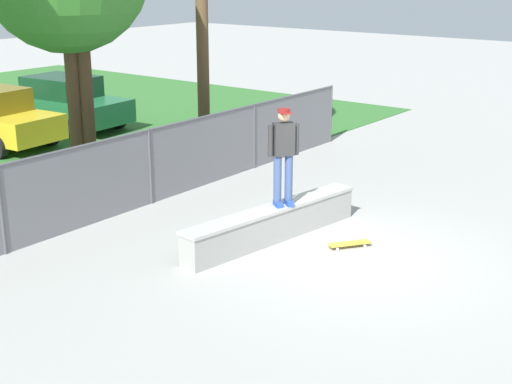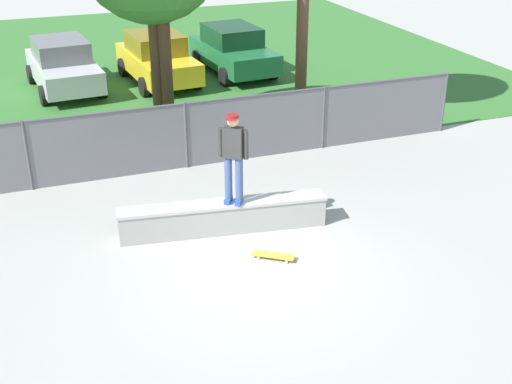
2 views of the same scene
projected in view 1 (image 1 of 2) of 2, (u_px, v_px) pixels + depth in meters
The scene contains 6 objects.
ground_plane at pixel (350, 257), 12.93m from camera, with size 80.00×80.00×0.00m, color #9E9E99.
concrete_ledge at pixel (273, 223), 13.64m from camera, with size 4.22×1.08×0.65m.
skateboarder at pixel (283, 152), 13.34m from camera, with size 0.51×0.43×1.84m.
skateboard at pixel (349, 244), 13.34m from camera, with size 0.77×0.63×0.09m.
chainlink_fence at pixel (150, 163), 15.56m from camera, with size 14.72×0.07×1.66m.
car_green at pixel (65, 102), 22.85m from camera, with size 2.28×4.34×1.66m.
Camera 1 is at (-10.53, -5.97, 4.96)m, focal length 50.89 mm.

